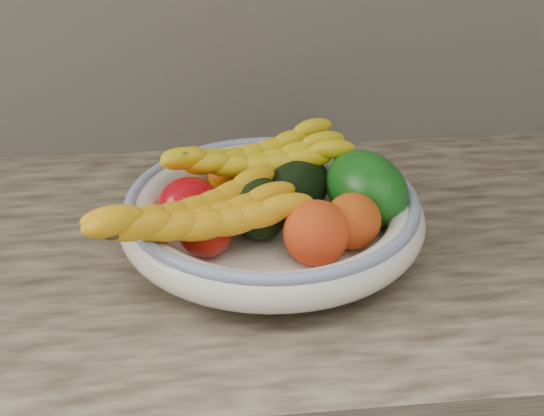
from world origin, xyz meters
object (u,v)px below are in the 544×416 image
(fruit_bowl, at_px, (272,216))
(green_mango, at_px, (366,188))
(banana_bunch_front, at_px, (196,222))
(banana_bunch_back, at_px, (255,163))

(fruit_bowl, height_order, green_mango, green_mango)
(green_mango, distance_m, banana_bunch_front, 0.23)
(green_mango, bearing_deg, banana_bunch_front, 171.65)
(green_mango, xyz_separation_m, banana_bunch_back, (-0.14, 0.06, 0.01))
(fruit_bowl, distance_m, banana_bunch_front, 0.12)
(fruit_bowl, height_order, banana_bunch_front, banana_bunch_front)
(banana_bunch_back, xyz_separation_m, banana_bunch_front, (-0.08, -0.14, -0.01))
(banana_bunch_front, bearing_deg, green_mango, -6.31)
(green_mango, height_order, banana_bunch_front, green_mango)
(fruit_bowl, height_order, banana_bunch_back, banana_bunch_back)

